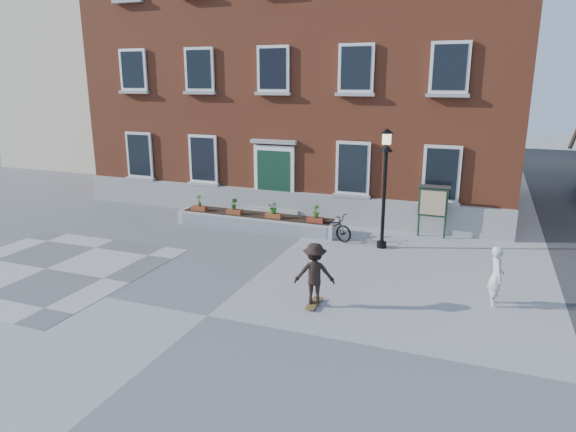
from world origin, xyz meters
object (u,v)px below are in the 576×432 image
at_px(bystander, 496,276).
at_px(notice_board, 433,202).
at_px(lamp_post, 385,172).
at_px(bicycle, 330,226).
at_px(skateboarder, 315,274).

xyz_separation_m(bystander, notice_board, (-2.08, 5.27, 0.51)).
relative_size(bystander, notice_board, 0.81).
bearing_deg(lamp_post, bicycle, 171.35).
bearing_deg(bystander, lamp_post, 33.74).
xyz_separation_m(bicycle, lamp_post, (1.89, -0.29, 2.07)).
distance_m(notice_board, skateboarder, 7.23).
distance_m(bicycle, lamp_post, 2.82).
height_order(lamp_post, notice_board, lamp_post).
height_order(bicycle, bystander, bystander).
xyz_separation_m(lamp_post, skateboarder, (-0.66, -5.12, -1.70)).
height_order(bicycle, skateboarder, skateboarder).
distance_m(bystander, notice_board, 5.69).
height_order(lamp_post, skateboarder, lamp_post).
xyz_separation_m(lamp_post, notice_board, (1.40, 1.80, -1.28)).
bearing_deg(bicycle, bystander, -106.16).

